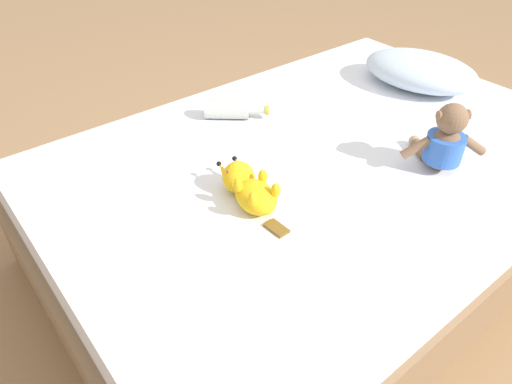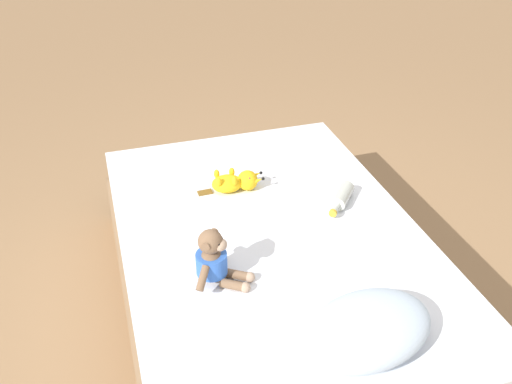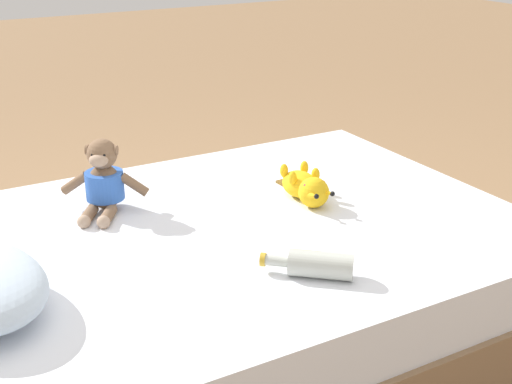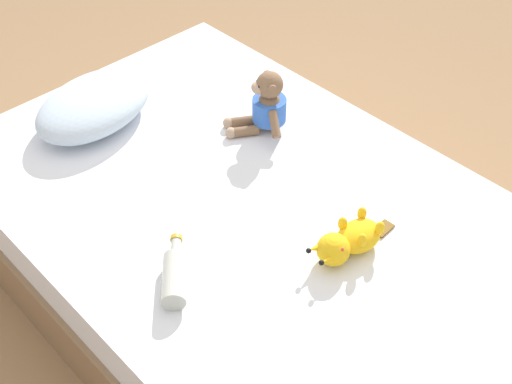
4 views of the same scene
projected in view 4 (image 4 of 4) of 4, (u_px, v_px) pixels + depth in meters
ground_plane at (246, 285)px, 2.47m from camera, size 16.00×16.00×0.00m
bed at (245, 244)px, 2.32m from camera, size 1.33×1.98×0.46m
pillow at (94, 105)px, 2.41m from camera, size 0.55×0.43×0.14m
plush_monkey at (266, 106)px, 2.36m from camera, size 0.25×0.26×0.24m
plush_yellow_creature at (348, 241)px, 1.95m from camera, size 0.33×0.13×0.10m
glass_bottle at (175, 276)px, 1.87m from camera, size 0.20×0.22×0.07m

